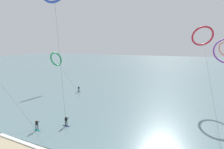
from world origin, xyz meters
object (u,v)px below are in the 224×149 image
at_px(surfer_charcoal, 79,89).
at_px(kite_emerald, 56,59).
at_px(surfer_teal, 37,126).
at_px(kite_crimson, 203,36).
at_px(surfer_navy, 66,122).

bearing_deg(surfer_charcoal, kite_emerald, 115.19).
distance_m(surfer_teal, surfer_charcoal, 21.91).
xyz_separation_m(surfer_teal, kite_crimson, (23.06, 28.97, 14.22)).
xyz_separation_m(surfer_charcoal, kite_crimson, (29.96, 8.18, 14.22)).
bearing_deg(kite_emerald, surfer_navy, -132.75).
relative_size(surfer_teal, surfer_charcoal, 1.00).
bearing_deg(kite_crimson, surfer_teal, 35.82).
bearing_deg(kite_crimson, surfer_charcoal, -0.39).
height_order(surfer_navy, surfer_charcoal, same).
height_order(kite_emerald, kite_crimson, kite_crimson).
relative_size(kite_emerald, kite_crimson, 0.38).
height_order(surfer_teal, kite_crimson, kite_crimson).
height_order(surfer_navy, kite_crimson, kite_crimson).
bearing_deg(kite_emerald, kite_crimson, -75.53).
height_order(surfer_charcoal, kite_crimson, kite_crimson).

